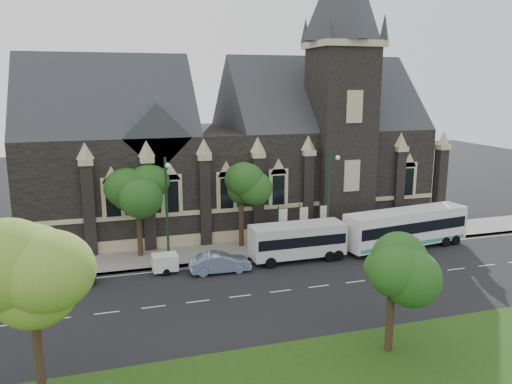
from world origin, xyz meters
name	(u,v)px	position (x,y,z in m)	size (l,w,h in m)	color
ground	(240,296)	(0.00, 0.00, 0.00)	(160.00, 160.00, 0.00)	black
sidewalk	(212,253)	(0.00, 9.50, 0.07)	(80.00, 5.00, 0.15)	gray
museum	(239,146)	(5.12, 18.78, 8.17)	(40.00, 17.70, 29.90)	black
tree_park_near	(37,271)	(-11.77, -8.77, 6.42)	(4.42, 4.42, 8.56)	black
tree_park_east	(394,271)	(6.18, -9.32, 4.62)	(3.40, 3.40, 6.28)	black
tree_walk_right	(243,184)	(3.21, 10.71, 5.82)	(4.08, 4.08, 7.80)	black
tree_walk_left	(140,191)	(-5.80, 10.70, 5.73)	(3.91, 3.91, 7.64)	black
street_lamp_near	(329,195)	(10.00, 7.09, 5.11)	(0.36, 1.88, 9.00)	#16321B
street_lamp_mid	(167,206)	(-4.00, 7.09, 5.11)	(0.36, 1.88, 9.00)	#16321B
banner_flag_left	(281,223)	(6.29, 9.00, 2.38)	(0.90, 0.10, 4.00)	#16321B
banner_flag_center	(302,221)	(8.29, 9.00, 2.38)	(0.90, 0.10, 4.00)	#16321B
banner_flag_right	(322,220)	(10.29, 9.00, 2.38)	(0.90, 0.10, 4.00)	#16321B
tour_coach	(406,227)	(17.15, 5.96, 1.91)	(12.27, 4.09, 3.51)	white
shuttle_bus	(298,239)	(6.62, 5.86, 1.78)	(8.03, 2.85, 3.09)	silver
box_trailer	(165,262)	(-4.45, 6.11, 0.85)	(2.83, 1.66, 1.50)	silver
sedan	(220,263)	(-0.30, 4.94, 0.79)	(1.67, 4.80, 1.58)	#7F92B8
car_far_red	(65,276)	(-11.82, 5.59, 0.75)	(1.76, 4.38, 1.49)	maroon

